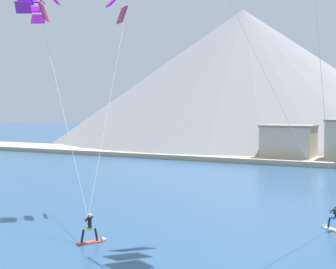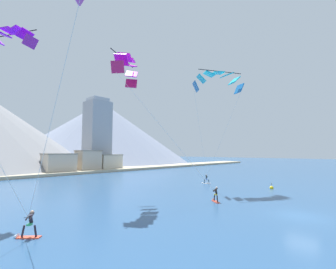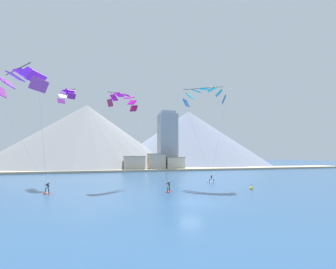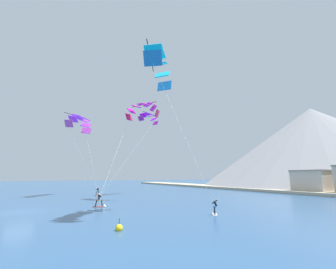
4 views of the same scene
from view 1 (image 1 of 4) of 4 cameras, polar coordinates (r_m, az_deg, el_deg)
name	(u,v)px [view 1 (image 1 of 4)]	position (r m, az deg, el deg)	size (l,w,h in m)	color
kitesurfer_near_trail	(331,222)	(31.23, 19.31, -10.08)	(1.64, 1.35, 1.63)	white
kitesurfer_mid_center	(93,233)	(27.07, -9.12, -11.81)	(1.31, 1.66, 1.77)	#E54C33
parafoil_kite_distant_high_outer	(31,4)	(49.09, -16.33, 14.98)	(4.23, 6.11, 2.15)	#912095
shoreline_strip	(287,159)	(68.84, 14.27, -2.97)	(180.00, 10.00, 0.70)	tan
shore_building_harbour_front	(289,143)	(69.63, 14.52, -1.01)	(7.35, 6.34, 5.27)	beige
mountain_peak_west_ridge	(243,76)	(111.73, 9.07, 7.07)	(87.50, 87.50, 30.76)	gray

